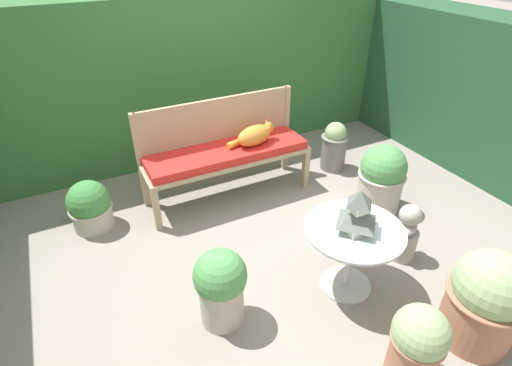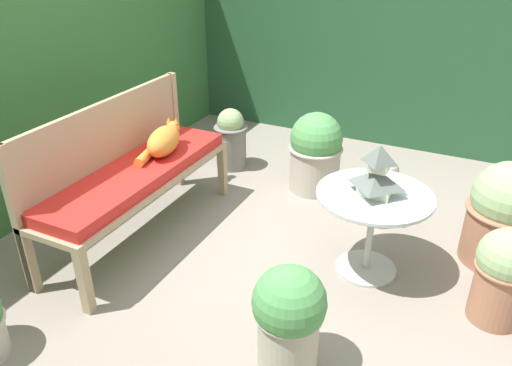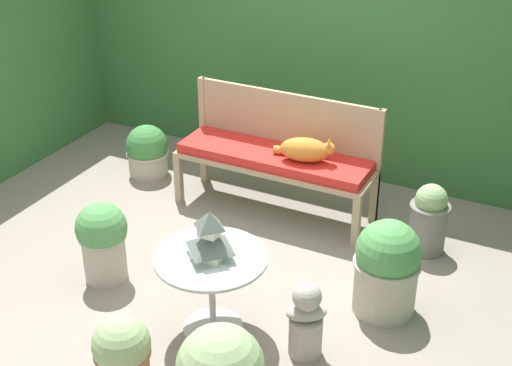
% 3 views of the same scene
% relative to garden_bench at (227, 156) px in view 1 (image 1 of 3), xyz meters
% --- Properties ---
extents(ground, '(30.00, 30.00, 0.00)m').
position_rel_garden_bench_xyz_m(ground, '(0.02, -1.01, -0.48)').
color(ground, gray).
extents(foliage_hedge_back, '(6.40, 1.05, 1.86)m').
position_rel_garden_bench_xyz_m(foliage_hedge_back, '(0.02, 1.45, 0.45)').
color(foliage_hedge_back, '#336633').
rests_on(foliage_hedge_back, ground).
extents(foliage_hedge_right, '(0.70, 3.53, 1.67)m').
position_rel_garden_bench_xyz_m(foliage_hedge_right, '(2.87, -0.84, 0.35)').
color(foliage_hedge_right, '#234C2D').
rests_on(foliage_hedge_right, ground).
extents(garden_bench, '(1.70, 0.50, 0.56)m').
position_rel_garden_bench_xyz_m(garden_bench, '(0.00, 0.00, 0.00)').
color(garden_bench, tan).
rests_on(garden_bench, ground).
extents(bench_backrest, '(1.70, 0.06, 1.00)m').
position_rel_garden_bench_xyz_m(bench_backrest, '(-0.00, 0.23, 0.25)').
color(bench_backrest, tan).
rests_on(bench_backrest, ground).
extents(cat, '(0.53, 0.29, 0.22)m').
position_rel_garden_bench_xyz_m(cat, '(0.29, -0.04, 0.18)').
color(cat, orange).
rests_on(cat, garden_bench).
extents(patio_table, '(0.73, 0.73, 0.58)m').
position_rel_garden_bench_xyz_m(patio_table, '(0.32, -1.61, -0.02)').
color(patio_table, '#B7B7B2').
rests_on(patio_table, ground).
extents(pagoda_birdhouse, '(0.27, 0.27, 0.33)m').
position_rel_garden_bench_xyz_m(pagoda_birdhouse, '(0.32, -1.61, 0.24)').
color(pagoda_birdhouse, beige).
rests_on(pagoda_birdhouse, patio_table).
extents(garden_bust, '(0.30, 0.26, 0.54)m').
position_rel_garden_bench_xyz_m(garden_bust, '(0.96, -1.55, -0.23)').
color(garden_bust, '#A39E93').
rests_on(garden_bust, ground).
extents(potted_plant_table_near, '(0.40, 0.40, 0.49)m').
position_rel_garden_bench_xyz_m(potted_plant_table_near, '(-1.36, 0.09, -0.25)').
color(potted_plant_table_near, '#ADA393').
rests_on(potted_plant_table_near, ground).
extents(potted_plant_table_far, '(0.47, 0.47, 0.70)m').
position_rel_garden_bench_xyz_m(potted_plant_table_far, '(1.26, -0.89, -0.13)').
color(potted_plant_table_far, '#ADA393').
rests_on(potted_plant_table_far, ground).
extents(potted_plant_hedge_corner, '(0.32, 0.32, 0.58)m').
position_rel_garden_bench_xyz_m(potted_plant_hedge_corner, '(1.34, -0.02, -0.19)').
color(potted_plant_hedge_corner, slate).
rests_on(potted_plant_hedge_corner, ground).
extents(potted_plant_path_edge, '(0.34, 0.34, 0.60)m').
position_rel_garden_bench_xyz_m(potted_plant_path_edge, '(0.19, -2.40, -0.16)').
color(potted_plant_path_edge, '#9E664C').
rests_on(potted_plant_path_edge, ground).
extents(potted_plant_bench_right, '(0.38, 0.38, 0.62)m').
position_rel_garden_bench_xyz_m(potted_plant_bench_right, '(-0.68, -1.45, -0.15)').
color(potted_plant_bench_right, '#ADA393').
rests_on(potted_plant_bench_right, ground).
extents(potted_plant_patio_mid, '(0.51, 0.51, 0.73)m').
position_rel_garden_bench_xyz_m(potted_plant_patio_mid, '(0.82, -2.38, -0.12)').
color(potted_plant_patio_mid, '#9E664C').
rests_on(potted_plant_patio_mid, ground).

